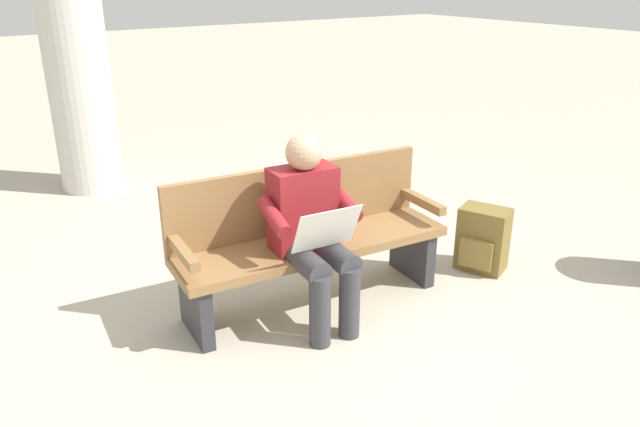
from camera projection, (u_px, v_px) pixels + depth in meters
The scene contains 4 objects.
ground_plane at pixel (314, 302), 4.08m from camera, with size 40.00×40.00×0.00m, color #B7AD99.
bench_near at pixel (308, 236), 3.97m from camera, with size 1.84×0.65×0.90m.
person_seated at pixel (312, 227), 3.67m from camera, with size 0.60×0.60×1.18m.
backpack at pixel (483, 240), 4.46m from camera, with size 0.36×0.41×0.47m.
Camera 1 is at (1.98, 2.97, 2.07)m, focal length 34.32 mm.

